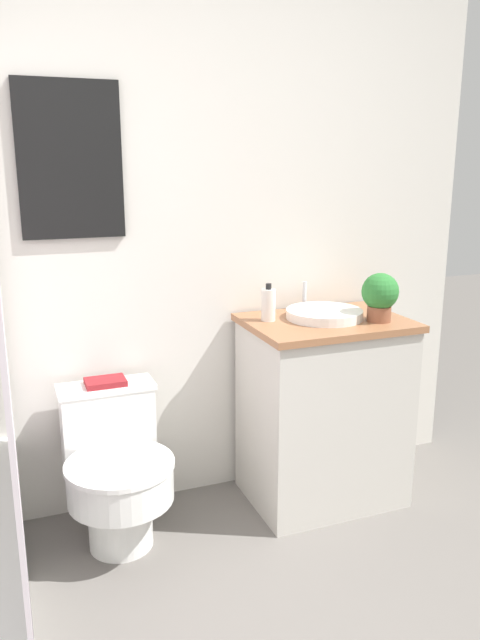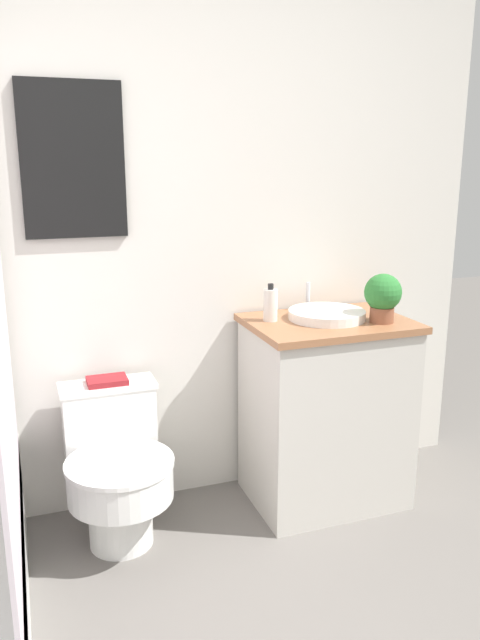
{
  "view_description": "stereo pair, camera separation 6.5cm",
  "coord_description": "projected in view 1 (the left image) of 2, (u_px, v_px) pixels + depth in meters",
  "views": [
    {
      "loc": [
        -0.5,
        -0.8,
        1.53
      ],
      "look_at": [
        0.34,
        1.36,
        0.94
      ],
      "focal_mm": 35.0,
      "sensor_mm": 36.0,
      "label": 1
    },
    {
      "loc": [
        -0.44,
        -0.83,
        1.53
      ],
      "look_at": [
        0.34,
        1.36,
        0.94
      ],
      "focal_mm": 35.0,
      "sensor_mm": 36.0,
      "label": 2
    }
  ],
  "objects": [
    {
      "name": "sink",
      "position": [
        324.0,
        314.0,
        2.75
      ],
      "size": [
        0.34,
        0.37,
        0.13
      ],
      "color": "white",
      "rests_on": "vanity"
    },
    {
      "name": "potted_plant",
      "position": [
        380.0,
        295.0,
        2.68
      ],
      "size": [
        0.16,
        0.16,
        0.21
      ],
      "color": "brown",
      "rests_on": "vanity"
    },
    {
      "name": "vanity",
      "position": [
        323.0,
        410.0,
        2.84
      ],
      "size": [
        0.7,
        0.52,
        0.86
      ],
      "color": "beige",
      "rests_on": "ground_plane"
    },
    {
      "name": "wall_back",
      "position": [
        123.0,
        229.0,
        2.62
      ],
      "size": [
        3.34,
        0.07,
        2.5
      ],
      "color": "silver",
      "rests_on": "ground_plane"
    },
    {
      "name": "soap_bottle",
      "position": [
        268.0,
        304.0,
        2.7
      ],
      "size": [
        0.06,
        0.06,
        0.16
      ],
      "color": "silver",
      "rests_on": "vanity"
    },
    {
      "name": "toilet",
      "position": [
        116.0,
        470.0,
        2.53
      ],
      "size": [
        0.43,
        0.55,
        0.63
      ],
      "color": "white",
      "rests_on": "ground_plane"
    },
    {
      "name": "book_on_tank",
      "position": [
        105.0,
        382.0,
        2.58
      ],
      "size": [
        0.16,
        0.12,
        0.02
      ],
      "color": "maroon",
      "rests_on": "toilet"
    }
  ]
}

